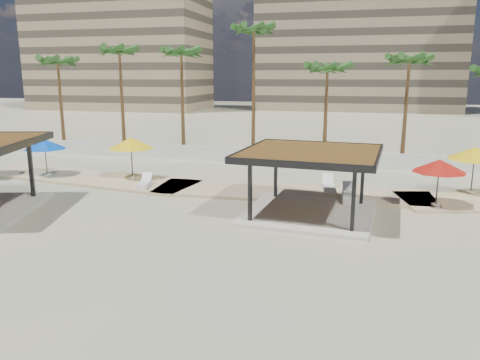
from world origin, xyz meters
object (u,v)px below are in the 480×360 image
object	(u,v)px
pavilion_central	(310,177)
lounger_c	(349,196)
lounger_b	(328,186)
umbrella_c	(439,166)
lounger_a	(145,184)

from	to	relation	value
pavilion_central	lounger_c	bearing A→B (deg)	60.78
pavilion_central	lounger_b	xyz separation A→B (m)	(0.59, 4.85, -1.59)
umbrella_c	lounger_a	xyz separation A→B (m)	(-16.52, 0.04, -1.93)
umbrella_c	lounger_a	bearing A→B (deg)	179.85
lounger_b	lounger_c	size ratio (longest dim) A/B	0.97
lounger_b	lounger_c	bearing A→B (deg)	-157.63
umbrella_c	lounger_b	distance (m)	6.33
pavilion_central	lounger_b	size ratio (longest dim) A/B	3.22
umbrella_c	lounger_a	size ratio (longest dim) A/B	1.60
pavilion_central	lounger_a	distance (m)	10.77
pavilion_central	lounger_c	distance (m)	3.70
pavilion_central	umbrella_c	world-z (taller)	pavilion_central
lounger_c	lounger_b	bearing A→B (deg)	26.85
pavilion_central	lounger_b	distance (m)	5.14
lounger_a	umbrella_c	bearing A→B (deg)	-102.35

